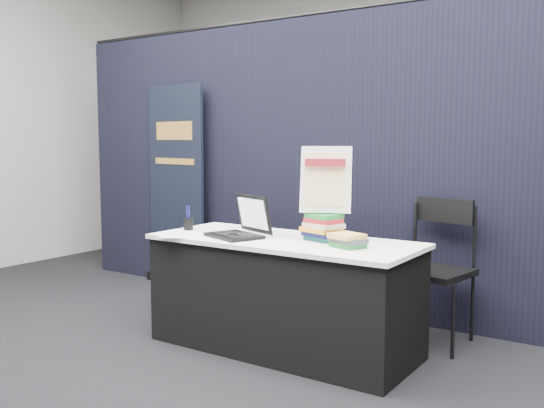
{
  "coord_description": "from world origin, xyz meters",
  "views": [
    {
      "loc": [
        2.15,
        -2.78,
        1.4
      ],
      "look_at": [
        -0.09,
        0.55,
        0.98
      ],
      "focal_mm": 40.0,
      "sensor_mm": 36.0,
      "label": 1
    }
  ],
  "objects": [
    {
      "name": "pen_cup",
      "position": [
        -0.79,
        0.5,
        0.79
      ],
      "size": [
        0.09,
        0.09,
        0.09
      ],
      "primitive_type": "cylinder",
      "rotation": [
        0.0,
        0.0,
        -0.4
      ],
      "color": "black",
      "rests_on": "display_table"
    },
    {
      "name": "brochure_right",
      "position": [
        -0.5,
        0.57,
        0.75
      ],
      "size": [
        0.31,
        0.23,
        0.0
      ],
      "primitive_type": "cube",
      "rotation": [
        0.0,
        0.0,
        0.07
      ],
      "color": "silver",
      "rests_on": "display_table"
    },
    {
      "name": "brochure_left",
      "position": [
        -0.62,
        0.25,
        0.75
      ],
      "size": [
        0.34,
        0.31,
        0.0
      ],
      "primitive_type": "cube",
      "rotation": [
        0.0,
        0.0,
        0.49
      ],
      "color": "white",
      "rests_on": "display_table"
    },
    {
      "name": "brochure_mid",
      "position": [
        -0.43,
        0.48,
        0.75
      ],
      "size": [
        0.35,
        0.27,
        0.0
      ],
      "primitive_type": "cube",
      "rotation": [
        0.0,
        0.0,
        -0.16
      ],
      "color": "white",
      "rests_on": "display_table"
    },
    {
      "name": "mouse",
      "position": [
        -0.26,
        0.36,
        0.77
      ],
      "size": [
        0.12,
        0.14,
        0.04
      ],
      "primitive_type": "ellipsoid",
      "rotation": [
        0.0,
        0.0,
        -0.36
      ],
      "color": "black",
      "rests_on": "display_table"
    },
    {
      "name": "stacking_chair",
      "position": [
        0.79,
        1.25,
        0.55
      ],
      "size": [
        0.52,
        0.53,
        0.99
      ],
      "rotation": [
        0.0,
        0.0,
        -0.18
      ],
      "color": "black",
      "rests_on": "floor"
    },
    {
      "name": "book_stack_short",
      "position": [
        0.51,
        0.49,
        0.79
      ],
      "size": [
        0.24,
        0.22,
        0.09
      ],
      "rotation": [
        0.0,
        0.0,
        -0.4
      ],
      "color": "#217F33",
      "rests_on": "display_table"
    },
    {
      "name": "display_table",
      "position": [
        0.0,
        0.55,
        0.38
      ],
      "size": [
        1.8,
        0.75,
        0.75
      ],
      "color": "black",
      "rests_on": "floor"
    },
    {
      "name": "drape_partition",
      "position": [
        0.0,
        1.6,
        1.2
      ],
      "size": [
        6.0,
        0.08,
        2.4
      ],
      "primitive_type": "cube",
      "color": "black",
      "rests_on": "floor"
    },
    {
      "name": "book_stack_tall",
      "position": [
        0.26,
        0.62,
        0.84
      ],
      "size": [
        0.26,
        0.23,
        0.18
      ],
      "rotation": [
        0.0,
        0.0,
        -0.31
      ],
      "color": "#15524D",
      "rests_on": "display_table"
    },
    {
      "name": "wall_back",
      "position": [
        0.0,
        4.0,
        1.75
      ],
      "size": [
        8.0,
        0.02,
        3.5
      ],
      "primitive_type": "cube",
      "color": "#A7A59E",
      "rests_on": "floor"
    },
    {
      "name": "info_sign",
      "position": [
        0.26,
        0.65,
        1.14
      ],
      "size": [
        0.35,
        0.25,
        0.45
      ],
      "rotation": [
        0.0,
        0.0,
        0.42
      ],
      "color": "black",
      "rests_on": "book_stack_tall"
    },
    {
      "name": "laptop",
      "position": [
        -0.31,
        0.46,
        0.82
      ],
      "size": [
        0.44,
        0.42,
        0.28
      ],
      "rotation": [
        0.0,
        0.0,
        -0.37
      ],
      "color": "black",
      "rests_on": "display_table"
    },
    {
      "name": "pullup_banner",
      "position": [
        -1.84,
        1.5,
        0.85
      ],
      "size": [
        0.82,
        0.22,
        1.92
      ],
      "rotation": [
        0.0,
        0.0,
        -0.15
      ],
      "color": "black",
      "rests_on": "floor"
    },
    {
      "name": "floor",
      "position": [
        0.0,
        0.0,
        0.0
      ],
      "size": [
        8.0,
        8.0,
        0.0
      ],
      "primitive_type": "plane",
      "color": "black",
      "rests_on": "ground"
    }
  ]
}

